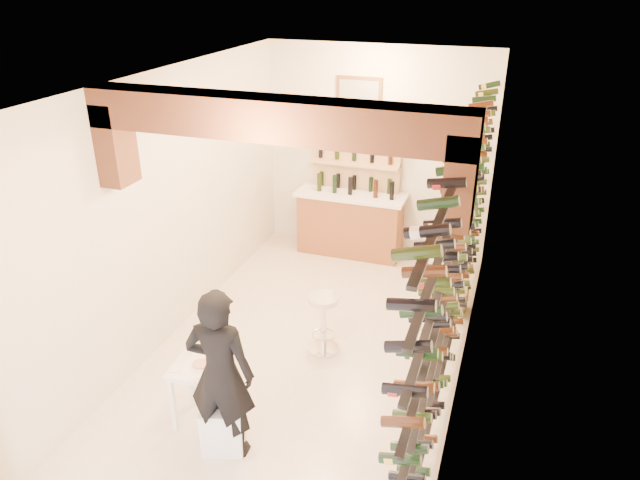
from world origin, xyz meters
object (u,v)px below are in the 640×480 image
at_px(white_stool, 224,425).
at_px(person, 221,374).
at_px(tasting_table, 197,376).
at_px(chrome_barstool, 323,319).
at_px(crate_lower, 445,299).
at_px(wine_rack, 451,250).
at_px(back_counter, 350,222).

xyz_separation_m(white_stool, person, (0.04, -0.04, 0.63)).
bearing_deg(person, tasting_table, -37.16).
relative_size(white_stool, chrome_barstool, 0.66).
height_order(chrome_barstool, crate_lower, chrome_barstool).
xyz_separation_m(wine_rack, tasting_table, (-2.17, -1.56, -0.99)).
bearing_deg(chrome_barstool, person, -101.40).
xyz_separation_m(tasting_table, chrome_barstool, (0.78, 1.55, -0.13)).
distance_m(back_counter, tasting_table, 4.22).
distance_m(tasting_table, chrome_barstool, 1.75).
bearing_deg(back_counter, white_stool, -89.42).
bearing_deg(wine_rack, tasting_table, -144.22).
relative_size(chrome_barstool, crate_lower, 1.38).
height_order(back_counter, tasting_table, back_counter).
relative_size(back_counter, tasting_table, 2.07).
height_order(wine_rack, back_counter, wine_rack).
distance_m(tasting_table, person, 0.58).
relative_size(back_counter, person, 0.98).
height_order(back_counter, chrome_barstool, back_counter).
xyz_separation_m(tasting_table, white_stool, (0.38, -0.22, -0.31)).
distance_m(back_counter, crate_lower, 2.16).
xyz_separation_m(back_counter, chrome_barstool, (0.45, -2.65, -0.11)).
bearing_deg(wine_rack, chrome_barstool, -179.76).
relative_size(wine_rack, person, 3.27).
distance_m(wine_rack, tasting_table, 2.85).
distance_m(white_stool, person, 0.63).
bearing_deg(crate_lower, white_stool, -117.67).
bearing_deg(white_stool, crate_lower, 62.33).
relative_size(white_stool, person, 0.28).
height_order(tasting_table, chrome_barstool, tasting_table).
bearing_deg(tasting_table, crate_lower, 51.55).
bearing_deg(white_stool, back_counter, 90.58).
bearing_deg(chrome_barstool, wine_rack, 0.24).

